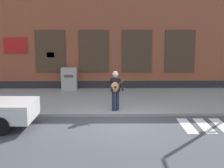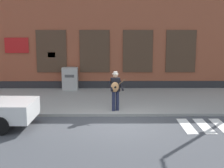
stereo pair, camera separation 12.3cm
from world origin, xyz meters
name	(u,v)px [view 2 (the right image)]	position (x,y,z in m)	size (l,w,h in m)	color
ground_plane	(120,124)	(0.00, 0.00, 0.00)	(160.00, 160.00, 0.00)	#424449
sidewalk	(117,100)	(0.00, 3.90, 0.06)	(28.00, 5.71, 0.12)	gray
building_backdrop	(116,39)	(0.00, 8.75, 3.01)	(28.00, 4.06, 6.03)	brown
busker	(115,89)	(-0.15, 1.57, 1.11)	(0.78, 0.64, 1.73)	#1E233D
utility_box	(70,79)	(-2.71, 6.30, 0.78)	(0.89, 0.63, 1.31)	#ADADA8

